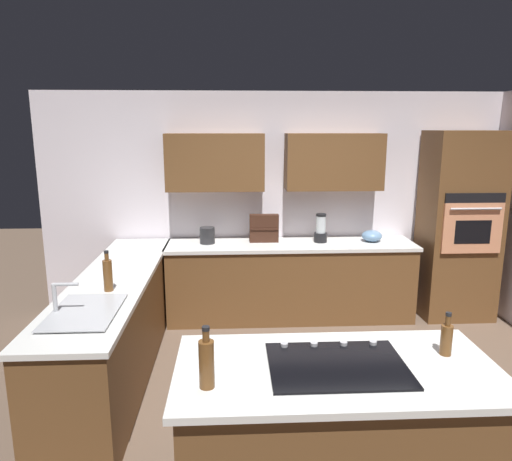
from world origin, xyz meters
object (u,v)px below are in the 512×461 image
(dish_soap_bottle, at_px, (108,274))
(second_bottle, at_px, (446,338))
(sink_unit, at_px, (84,311))
(oil_bottle, at_px, (207,362))
(blender, at_px, (321,230))
(kettle, at_px, (207,235))
(wall_oven, at_px, (459,226))
(cooktop, at_px, (337,364))
(spice_rack, at_px, (264,228))
(mixing_bowl, at_px, (372,236))

(dish_soap_bottle, xyz_separation_m, second_bottle, (-2.24, 1.22, -0.04))
(sink_unit, xyz_separation_m, dish_soap_bottle, (-0.06, -0.48, 0.12))
(oil_bottle, distance_m, second_bottle, 1.40)
(blender, bearing_deg, kettle, 0.00)
(blender, xyz_separation_m, dish_soap_bottle, (2.02, 1.58, -0.00))
(wall_oven, bearing_deg, second_bottle, 63.37)
(dish_soap_bottle, relative_size, second_bottle, 1.29)
(cooktop, height_order, spice_rack, spice_rack)
(cooktop, height_order, dish_soap_bottle, dish_soap_bottle)
(spice_rack, distance_m, dish_soap_bottle, 2.12)
(oil_bottle, xyz_separation_m, second_bottle, (-1.37, -0.29, -0.03))
(kettle, bearing_deg, mixing_bowl, 180.00)
(mixing_bowl, relative_size, second_bottle, 0.90)
(cooktop, height_order, kettle, kettle)
(cooktop, relative_size, mixing_bowl, 3.24)
(second_bottle, bearing_deg, wall_oven, -116.63)
(kettle, relative_size, second_bottle, 0.71)
(sink_unit, distance_m, blender, 2.93)
(sink_unit, xyz_separation_m, second_bottle, (-2.30, 0.74, 0.08))
(sink_unit, height_order, mixing_bowl, sink_unit)
(blender, relative_size, dish_soap_bottle, 0.98)
(mixing_bowl, xyz_separation_m, oil_bottle, (1.75, 3.08, 0.07))
(second_bottle, bearing_deg, sink_unit, -17.88)
(dish_soap_bottle, bearing_deg, wall_oven, -157.07)
(sink_unit, relative_size, mixing_bowl, 2.98)
(blender, xyz_separation_m, spice_rack, (0.65, -0.04, 0.02))
(mixing_bowl, height_order, kettle, kettle)
(sink_unit, height_order, second_bottle, second_bottle)
(sink_unit, height_order, dish_soap_bottle, dish_soap_bottle)
(cooktop, xyz_separation_m, kettle, (0.86, -2.90, 0.08))
(blender, bearing_deg, oil_bottle, 69.53)
(spice_rack, bearing_deg, cooktop, 94.08)
(cooktop, xyz_separation_m, dish_soap_bottle, (1.58, -1.32, 0.13))
(wall_oven, height_order, sink_unit, wall_oven)
(sink_unit, height_order, spice_rack, spice_rack)
(mixing_bowl, bearing_deg, cooktop, 70.24)
(mixing_bowl, distance_m, dish_soap_bottle, 3.06)
(wall_oven, xyz_separation_m, spice_rack, (2.25, -0.08, -0.02))
(blender, distance_m, kettle, 1.30)
(mixing_bowl, xyz_separation_m, second_bottle, (0.38, 2.80, 0.04))
(mixing_bowl, bearing_deg, sink_unit, 37.50)
(wall_oven, bearing_deg, sink_unit, 28.67)
(cooktop, height_order, oil_bottle, oil_bottle)
(mixing_bowl, relative_size, spice_rack, 0.71)
(mixing_bowl, distance_m, kettle, 1.90)
(blender, relative_size, kettle, 1.79)
(blender, distance_m, mixing_bowl, 0.60)
(sink_unit, xyz_separation_m, blender, (-2.08, -2.06, 0.12))
(blender, xyz_separation_m, second_bottle, (-0.22, 2.80, -0.04))
(cooktop, bearing_deg, dish_soap_bottle, -39.93)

